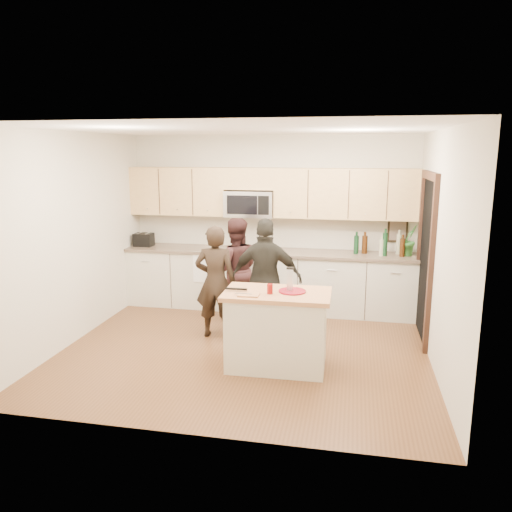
% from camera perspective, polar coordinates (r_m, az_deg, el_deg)
% --- Properties ---
extents(floor, '(4.50, 4.50, 0.00)m').
position_cam_1_polar(floor, '(6.42, -1.27, -10.55)').
color(floor, brown).
rests_on(floor, ground).
extents(room_shell, '(4.52, 4.02, 2.71)m').
position_cam_1_polar(room_shell, '(5.98, -1.34, 4.95)').
color(room_shell, beige).
rests_on(room_shell, ground).
extents(back_cabinetry, '(4.50, 0.66, 0.94)m').
position_cam_1_polar(back_cabinetry, '(7.85, 1.38, -2.72)').
color(back_cabinetry, beige).
rests_on(back_cabinetry, ground).
extents(upper_cabinetry, '(4.50, 0.33, 0.75)m').
position_cam_1_polar(upper_cabinetry, '(7.76, 1.86, 7.39)').
color(upper_cabinetry, tan).
rests_on(upper_cabinetry, ground).
extents(microwave, '(0.76, 0.41, 0.40)m').
position_cam_1_polar(microwave, '(7.80, -0.70, 6.00)').
color(microwave, silver).
rests_on(microwave, ground).
extents(doorway, '(0.06, 1.25, 2.20)m').
position_cam_1_polar(doorway, '(6.88, 18.84, 0.41)').
color(doorway, black).
rests_on(doorway, ground).
extents(framed_picture, '(0.30, 0.03, 0.38)m').
position_cam_1_polar(framed_picture, '(7.89, 15.89, 2.91)').
color(framed_picture, black).
rests_on(framed_picture, ground).
extents(dish_towel, '(0.34, 0.60, 0.48)m').
position_cam_1_polar(dish_towel, '(7.81, -5.73, -0.37)').
color(dish_towel, white).
rests_on(dish_towel, ground).
extents(island, '(1.21, 0.72, 0.90)m').
position_cam_1_polar(island, '(5.77, 2.39, -8.39)').
color(island, beige).
rests_on(island, ground).
extents(red_plate, '(0.31, 0.31, 0.02)m').
position_cam_1_polar(red_plate, '(5.64, 4.16, -4.03)').
color(red_plate, maroon).
rests_on(red_plate, island).
extents(box_grater, '(0.08, 0.05, 0.26)m').
position_cam_1_polar(box_grater, '(5.63, 3.91, -2.58)').
color(box_grater, silver).
rests_on(box_grater, red_plate).
extents(drink_glass, '(0.06, 0.06, 0.11)m').
position_cam_1_polar(drink_glass, '(5.54, 1.59, -3.78)').
color(drink_glass, maroon).
rests_on(drink_glass, island).
extents(cutting_board, '(0.23, 0.16, 0.02)m').
position_cam_1_polar(cutting_board, '(5.49, -0.84, -4.47)').
color(cutting_board, '#AD7848').
rests_on(cutting_board, island).
extents(tongs, '(0.25, 0.04, 0.02)m').
position_cam_1_polar(tongs, '(5.66, -2.25, -3.78)').
color(tongs, black).
rests_on(tongs, cutting_board).
extents(knife, '(0.19, 0.03, 0.01)m').
position_cam_1_polar(knife, '(5.50, -1.46, -4.31)').
color(knife, silver).
rests_on(knife, cutting_board).
extents(toaster, '(0.29, 0.22, 0.21)m').
position_cam_1_polar(toaster, '(8.30, -12.71, 1.84)').
color(toaster, black).
rests_on(toaster, back_cabinetry).
extents(bottle_cluster, '(0.73, 0.27, 0.41)m').
position_cam_1_polar(bottle_cluster, '(7.62, 14.12, 1.42)').
color(bottle_cluster, black).
rests_on(bottle_cluster, back_cabinetry).
extents(orchid, '(0.33, 0.33, 0.47)m').
position_cam_1_polar(orchid, '(7.67, 17.11, 1.77)').
color(orchid, '#33772F').
rests_on(orchid, back_cabinetry).
extents(woman_left, '(0.58, 0.41, 1.51)m').
position_cam_1_polar(woman_left, '(6.63, -4.64, -2.95)').
color(woman_left, black).
rests_on(woman_left, ground).
extents(woman_center, '(0.89, 0.78, 1.52)m').
position_cam_1_polar(woman_center, '(7.27, -2.40, -1.58)').
color(woman_center, black).
rests_on(woman_center, ground).
extents(woman_right, '(0.96, 0.44, 1.61)m').
position_cam_1_polar(woman_right, '(6.57, 1.17, -2.64)').
color(woman_right, black).
rests_on(woman_right, ground).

